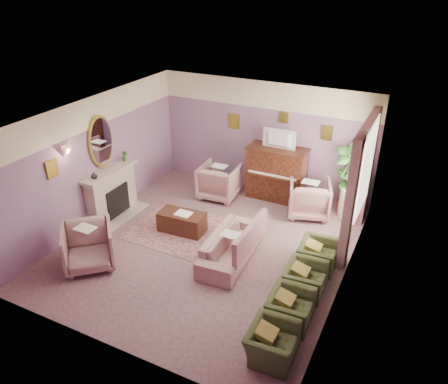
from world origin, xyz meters
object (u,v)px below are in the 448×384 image
at_px(olive_chair_a, 272,339).
at_px(sofa, 231,241).
at_px(olive_chair_b, 290,304).
at_px(piano, 277,174).
at_px(olive_chair_d, 318,251).
at_px(floral_armchair_right, 309,196).
at_px(floral_armchair_left, 219,180).
at_px(television, 278,138).
at_px(side_table, 351,202).
at_px(olive_chair_c, 305,275).
at_px(coffee_table, 182,222).
at_px(floral_armchair_front, 88,245).

bearing_deg(olive_chair_a, sofa, 129.15).
relative_size(olive_chair_a, olive_chair_b, 1.00).
distance_m(piano, olive_chair_d, 2.88).
height_order(floral_armchair_right, olive_chair_a, floral_armchair_right).
bearing_deg(floral_armchair_left, olive_chair_d, -29.94).
bearing_deg(piano, sofa, -87.88).
bearing_deg(piano, television, -90.00).
xyz_separation_m(sofa, olive_chair_b, (1.60, -1.14, -0.05)).
relative_size(piano, olive_chair_b, 1.78).
relative_size(olive_chair_d, side_table, 1.13).
bearing_deg(side_table, television, 179.12).
distance_m(olive_chair_b, olive_chair_c, 0.82).
bearing_deg(coffee_table, floral_armchair_front, -117.35).
height_order(coffee_table, olive_chair_b, olive_chair_b).
bearing_deg(floral_armchair_right, piano, 154.71).
height_order(coffee_table, side_table, side_table).
height_order(television, side_table, television).
height_order(floral_armchair_front, olive_chair_a, floral_armchair_front).
distance_m(floral_armchair_right, olive_chair_b, 3.56).
bearing_deg(olive_chair_d, floral_armchair_right, 111.44).
bearing_deg(floral_armchair_left, television, 22.60).
bearing_deg(floral_armchair_right, olive_chair_b, -78.26).
relative_size(floral_armchair_left, olive_chair_b, 1.20).
height_order(piano, floral_armchair_left, piano).
bearing_deg(olive_chair_d, sofa, -162.72).
distance_m(coffee_table, floral_armchair_front, 2.09).
relative_size(television, coffee_table, 0.80).
height_order(sofa, floral_armchair_left, floral_armchair_left).
height_order(television, sofa, television).
bearing_deg(piano, floral_armchair_left, -155.52).
bearing_deg(television, olive_chair_b, -66.41).
bearing_deg(olive_chair_c, floral_armchair_left, 139.62).
bearing_deg(sofa, floral_armchair_front, -148.66).
height_order(sofa, side_table, sofa).
distance_m(sofa, floral_armchair_right, 2.50).
xyz_separation_m(sofa, floral_armchair_right, (0.87, 2.34, 0.09)).
bearing_deg(olive_chair_b, floral_armchair_right, 101.74).
bearing_deg(olive_chair_a, olive_chair_b, 90.00).
bearing_deg(olive_chair_a, coffee_table, 141.43).
distance_m(floral_armchair_left, floral_armchair_right, 2.27).
bearing_deg(olive_chair_c, sofa, 168.58).
height_order(olive_chair_c, side_table, side_table).
xyz_separation_m(olive_chair_b, olive_chair_c, (0.00, 0.82, 0.00)).
relative_size(floral_armchair_front, olive_chair_d, 1.20).
xyz_separation_m(olive_chair_b, side_table, (0.15, 3.87, 0.01)).
bearing_deg(sofa, olive_chair_b, -35.57).
relative_size(piano, side_table, 2.00).
xyz_separation_m(floral_armchair_front, olive_chair_c, (3.94, 1.10, -0.13)).
distance_m(television, sofa, 3.01).
relative_size(olive_chair_c, olive_chair_d, 1.00).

